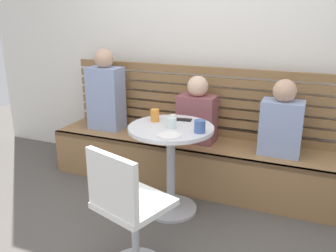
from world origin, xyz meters
TOP-DOWN VIEW (x-y plane):
  - back_wall at (0.00, 1.64)m, footprint 5.20×0.10m
  - booth_bench at (0.00, 1.20)m, footprint 2.70×0.52m
  - booth_backrest at (0.00, 1.44)m, footprint 2.65×0.04m
  - cafe_table at (0.03, 0.69)m, footprint 0.68×0.68m
  - white_chair at (0.07, -0.12)m, footprint 0.50×0.50m
  - person_adult at (-0.91, 1.24)m, footprint 0.34×0.22m
  - person_child_left at (0.81, 1.20)m, footprint 0.34×0.22m
  - person_child_middle at (0.07, 1.23)m, footprint 0.34×0.22m
  - cup_glass_short at (0.04, 0.66)m, footprint 0.08×0.08m
  - cup_espresso_small at (-0.01, 0.82)m, footprint 0.06×0.06m
  - cup_tumbler_orange at (-0.15, 0.77)m, footprint 0.07×0.07m
  - cup_mug_blue at (0.28, 0.63)m, footprint 0.08×0.08m
  - plate_small at (0.10, 0.47)m, footprint 0.17×0.17m
  - phone_on_table at (0.06, 0.88)m, footprint 0.15×0.09m

SIDE VIEW (x-z plane):
  - booth_bench at x=0.00m, z-range 0.00..0.44m
  - white_chair at x=0.07m, z-range 0.04..0.89m
  - cafe_table at x=0.03m, z-range 0.15..0.89m
  - person_child_middle at x=0.07m, z-range 0.40..1.02m
  - person_child_left at x=0.81m, z-range 0.40..1.05m
  - phone_on_table at x=0.06m, z-range 0.74..0.75m
  - plate_small at x=0.10m, z-range 0.74..0.75m
  - cup_espresso_small at x=-0.01m, z-range 0.74..0.79m
  - booth_backrest at x=0.00m, z-range 0.44..1.11m
  - cup_glass_short at x=0.04m, z-range 0.74..0.82m
  - cup_mug_blue at x=0.28m, z-range 0.74..0.83m
  - cup_tumbler_orange at x=-0.15m, z-range 0.74..0.84m
  - person_adult at x=-0.91m, z-range 0.40..1.21m
  - back_wall at x=0.00m, z-range 0.00..2.90m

